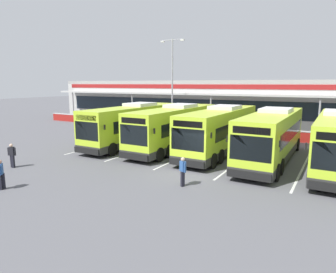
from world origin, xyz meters
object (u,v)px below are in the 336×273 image
coach_bus_left_centre (175,128)px  lamp_post_west (172,78)px  coach_bus_leftmost (134,125)px  pedestrian_child (12,155)px  pedestrian_approaching_bus (1,173)px  coach_bus_centre (220,131)px  coach_bus_right_centre (272,137)px  pedestrian_in_dark_coat (183,171)px

coach_bus_left_centre → lamp_post_west: bearing=120.6°
coach_bus_leftmost → pedestrian_child: bearing=-102.8°
pedestrian_approaching_bus → coach_bus_left_centre: bearing=77.6°
coach_bus_leftmost → coach_bus_left_centre: same height
coach_bus_leftmost → coach_bus_centre: 8.11m
coach_bus_right_centre → lamp_post_west: bearing=142.4°
coach_bus_leftmost → coach_bus_centre: (8.09, 0.67, 0.00)m
pedestrian_approaching_bus → coach_bus_leftmost: bearing=94.7°
pedestrian_in_dark_coat → pedestrian_child: 11.82m
coach_bus_right_centre → pedestrian_child: size_ratio=7.51×
coach_bus_left_centre → pedestrian_in_dark_coat: 9.82m
coach_bus_centre → lamp_post_west: lamp_post_west is taller
coach_bus_leftmost → pedestrian_approaching_bus: size_ratio=7.51×
pedestrian_child → pedestrian_approaching_bus: size_ratio=1.00×
lamp_post_west → pedestrian_approaching_bus: bearing=-82.0°
coach_bus_leftmost → pedestrian_approaching_bus: bearing=-85.3°
coach_bus_leftmost → coach_bus_left_centre: 4.12m
coach_bus_leftmost → coach_bus_right_centre: bearing=0.3°
pedestrian_in_dark_coat → pedestrian_child: (-11.56, -2.47, 0.00)m
coach_bus_right_centre → pedestrian_in_dark_coat: coach_bus_right_centre is taller
pedestrian_approaching_bus → lamp_post_west: (-3.46, 24.65, 5.42)m
coach_bus_centre → coach_bus_right_centre: size_ratio=1.00×
coach_bus_centre → pedestrian_approaching_bus: bearing=-116.6°
coach_bus_leftmost → pedestrian_in_dark_coat: (9.17, -8.01, -0.91)m
coach_bus_centre → coach_bus_right_centre: bearing=-8.4°
coach_bus_left_centre → pedestrian_in_dark_coat: size_ratio=7.51×
pedestrian_in_dark_coat → coach_bus_centre: bearing=97.1°
coach_bus_left_centre → pedestrian_child: size_ratio=7.51×
coach_bus_left_centre → coach_bus_right_centre: size_ratio=1.00×
coach_bus_centre → pedestrian_child: bearing=-133.2°
coach_bus_left_centre → pedestrian_approaching_bus: size_ratio=7.51×
pedestrian_in_dark_coat → lamp_post_west: lamp_post_west is taller
coach_bus_centre → pedestrian_in_dark_coat: 8.79m
coach_bus_centre → coach_bus_left_centre: bearing=-175.4°
coach_bus_centre → pedestrian_child: 15.32m
pedestrian_approaching_bus → lamp_post_west: 25.47m
coach_bus_leftmost → pedestrian_approaching_bus: coach_bus_leftmost is taller
coach_bus_centre → coach_bus_right_centre: (4.15, -0.61, 0.00)m
pedestrian_in_dark_coat → pedestrian_child: same height
coach_bus_centre → coach_bus_right_centre: 4.19m
coach_bus_leftmost → pedestrian_child: 10.79m
pedestrian_approaching_bus → coach_bus_centre: bearing=63.4°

